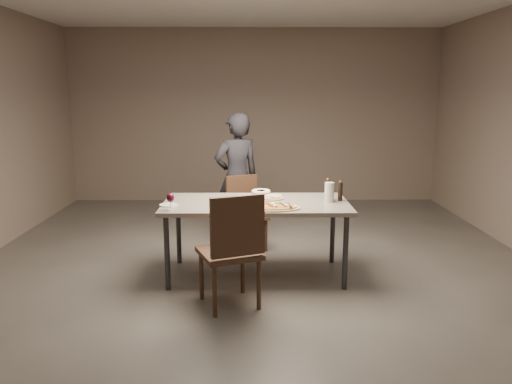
{
  "coord_description": "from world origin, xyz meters",
  "views": [
    {
      "loc": [
        -0.04,
        -4.74,
        1.82
      ],
      "look_at": [
        0.0,
        0.0,
        0.85
      ],
      "focal_mm": 35.0,
      "sensor_mm": 36.0,
      "label": 1
    }
  ],
  "objects_px": {
    "bread_basket": "(261,192)",
    "carafe": "(329,192)",
    "chair_near": "(233,245)",
    "zucchini_pizza": "(270,207)",
    "chair_far": "(245,208)",
    "dining_table": "(256,208)",
    "pepper_mill_left": "(327,189)",
    "ham_pizza": "(258,197)",
    "diner": "(237,178)"
  },
  "relations": [
    {
      "from": "zucchini_pizza",
      "to": "bread_basket",
      "type": "bearing_deg",
      "value": 95.48
    },
    {
      "from": "zucchini_pizza",
      "to": "chair_near",
      "type": "xyz_separation_m",
      "value": [
        -0.33,
        -0.5,
        -0.21
      ]
    },
    {
      "from": "diner",
      "to": "chair_near",
      "type": "bearing_deg",
      "value": 66.85
    },
    {
      "from": "zucchini_pizza",
      "to": "chair_far",
      "type": "distance_m",
      "value": 1.25
    },
    {
      "from": "dining_table",
      "to": "pepper_mill_left",
      "type": "height_order",
      "value": "pepper_mill_left"
    },
    {
      "from": "zucchini_pizza",
      "to": "diner",
      "type": "relative_size",
      "value": 0.36
    },
    {
      "from": "pepper_mill_left",
      "to": "carafe",
      "type": "relative_size",
      "value": 1.13
    },
    {
      "from": "zucchini_pizza",
      "to": "carafe",
      "type": "bearing_deg",
      "value": 24.0
    },
    {
      "from": "zucchini_pizza",
      "to": "ham_pizza",
      "type": "distance_m",
      "value": 0.43
    },
    {
      "from": "ham_pizza",
      "to": "chair_near",
      "type": "bearing_deg",
      "value": -121.42
    },
    {
      "from": "carafe",
      "to": "diner",
      "type": "bearing_deg",
      "value": 127.9
    },
    {
      "from": "chair_near",
      "to": "bread_basket",
      "type": "bearing_deg",
      "value": 54.83
    },
    {
      "from": "dining_table",
      "to": "diner",
      "type": "relative_size",
      "value": 1.15
    },
    {
      "from": "ham_pizza",
      "to": "bread_basket",
      "type": "xyz_separation_m",
      "value": [
        0.03,
        0.13,
        0.03
      ]
    },
    {
      "from": "zucchini_pizza",
      "to": "bread_basket",
      "type": "distance_m",
      "value": 0.55
    },
    {
      "from": "zucchini_pizza",
      "to": "chair_far",
      "type": "relative_size",
      "value": 0.66
    },
    {
      "from": "dining_table",
      "to": "chair_near",
      "type": "relative_size",
      "value": 1.8
    },
    {
      "from": "carafe",
      "to": "chair_far",
      "type": "xyz_separation_m",
      "value": [
        -0.84,
        0.9,
        -0.37
      ]
    },
    {
      "from": "ham_pizza",
      "to": "chair_far",
      "type": "bearing_deg",
      "value": 83.01
    },
    {
      "from": "dining_table",
      "to": "chair_near",
      "type": "xyz_separation_m",
      "value": [
        -0.2,
        -0.78,
        -0.13
      ]
    },
    {
      "from": "bread_basket",
      "to": "chair_near",
      "type": "relative_size",
      "value": 0.19
    },
    {
      "from": "zucchini_pizza",
      "to": "chair_near",
      "type": "height_order",
      "value": "chair_near"
    },
    {
      "from": "chair_far",
      "to": "bread_basket",
      "type": "bearing_deg",
      "value": 82.78
    },
    {
      "from": "dining_table",
      "to": "chair_far",
      "type": "xyz_separation_m",
      "value": [
        -0.12,
        0.91,
        -0.22
      ]
    },
    {
      "from": "ham_pizza",
      "to": "carafe",
      "type": "height_order",
      "value": "carafe"
    },
    {
      "from": "chair_near",
      "to": "diner",
      "type": "relative_size",
      "value": 0.64
    },
    {
      "from": "carafe",
      "to": "chair_far",
      "type": "bearing_deg",
      "value": 132.95
    },
    {
      "from": "zucchini_pizza",
      "to": "chair_far",
      "type": "xyz_separation_m",
      "value": [
        -0.25,
        1.19,
        -0.29
      ]
    },
    {
      "from": "bread_basket",
      "to": "carafe",
      "type": "xyz_separation_m",
      "value": [
        0.66,
        -0.25,
        0.05
      ]
    },
    {
      "from": "carafe",
      "to": "diner",
      "type": "height_order",
      "value": "diner"
    },
    {
      "from": "dining_table",
      "to": "chair_far",
      "type": "bearing_deg",
      "value": 97.69
    },
    {
      "from": "chair_near",
      "to": "chair_far",
      "type": "height_order",
      "value": "chair_near"
    },
    {
      "from": "pepper_mill_left",
      "to": "chair_far",
      "type": "height_order",
      "value": "pepper_mill_left"
    },
    {
      "from": "carafe",
      "to": "diner",
      "type": "distance_m",
      "value": 1.53
    },
    {
      "from": "bread_basket",
      "to": "chair_near",
      "type": "xyz_separation_m",
      "value": [
        -0.25,
        -1.05,
        -0.23
      ]
    },
    {
      "from": "dining_table",
      "to": "bread_basket",
      "type": "xyz_separation_m",
      "value": [
        0.05,
        0.26,
        0.1
      ]
    },
    {
      "from": "bread_basket",
      "to": "ham_pizza",
      "type": "bearing_deg",
      "value": -102.83
    },
    {
      "from": "carafe",
      "to": "chair_near",
      "type": "distance_m",
      "value": 1.24
    },
    {
      "from": "diner",
      "to": "dining_table",
      "type": "bearing_deg",
      "value": 76.59
    },
    {
      "from": "pepper_mill_left",
      "to": "dining_table",
      "type": "bearing_deg",
      "value": -171.3
    },
    {
      "from": "ham_pizza",
      "to": "zucchini_pizza",
      "type": "bearing_deg",
      "value": -94.12
    },
    {
      "from": "dining_table",
      "to": "diner",
      "type": "distance_m",
      "value": 1.24
    },
    {
      "from": "chair_near",
      "to": "diner",
      "type": "xyz_separation_m",
      "value": [
        -0.02,
        2.0,
        0.22
      ]
    },
    {
      "from": "carafe",
      "to": "chair_far",
      "type": "relative_size",
      "value": 0.23
    },
    {
      "from": "dining_table",
      "to": "pepper_mill_left",
      "type": "relative_size",
      "value": 8.33
    },
    {
      "from": "bread_basket",
      "to": "carafe",
      "type": "bearing_deg",
      "value": -21.08
    },
    {
      "from": "ham_pizza",
      "to": "bread_basket",
      "type": "bearing_deg",
      "value": 59.39
    },
    {
      "from": "bread_basket",
      "to": "pepper_mill_left",
      "type": "relative_size",
      "value": 0.89
    },
    {
      "from": "chair_far",
      "to": "dining_table",
      "type": "bearing_deg",
      "value": 75.21
    },
    {
      "from": "dining_table",
      "to": "ham_pizza",
      "type": "xyz_separation_m",
      "value": [
        0.02,
        0.14,
        0.07
      ]
    }
  ]
}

